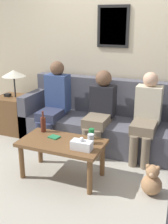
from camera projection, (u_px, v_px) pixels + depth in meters
The scene contains 14 objects.
ground_plane at pixel (91, 157), 3.87m from camera, with size 16.00×16.00×0.00m, color #ADA899.
wall_back at pixel (113, 54), 4.26m from camera, with size 9.00×0.08×2.60m.
couch_main at pixel (103, 123), 4.20m from camera, with size 2.37×0.81×0.96m.
coffee_table at pixel (62, 147), 3.28m from camera, with size 0.98×0.54×0.46m.
side_table_with_lamp at pixel (14, 111), 4.64m from camera, with size 0.50×0.49×1.04m.
wine_bottle at pixel (43, 124), 3.50m from camera, with size 0.06×0.06×0.27m.
drinking_glass at pixel (91, 139), 3.19m from camera, with size 0.08×0.08×0.11m.
book_stack at pixel (54, 137), 3.36m from camera, with size 0.14×0.12×0.02m.
soda_can at pixel (91, 134), 3.32m from camera, with size 0.07×0.07×0.12m.
tissue_box at pixel (82, 145), 3.04m from camera, with size 0.23×0.12×0.14m.
person_left at pixel (55, 100), 4.18m from camera, with size 0.34×0.62×1.22m.
person_middle at pixel (100, 108), 3.93m from camera, with size 0.34×0.63×1.13m.
person_right at pixel (146, 114), 3.71m from camera, with size 0.34×0.62×1.15m.
teddy_bear at pixel (152, 182), 3.01m from camera, with size 0.22×0.22×0.35m.
Camera 1 is at (1.23, -3.25, 1.82)m, focal length 45.00 mm.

